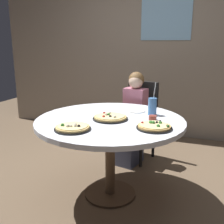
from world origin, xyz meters
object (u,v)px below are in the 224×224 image
at_px(dining_table, 110,128).
at_px(chair_wooden, 139,116).
at_px(pizza_veggie, 110,117).
at_px(pizza_cheese, 154,127).
at_px(sauce_bowl, 153,118).
at_px(plate_small, 136,111).
at_px(pizza_pepperoni, 73,128).
at_px(soda_cup, 152,106).
at_px(diner_child, 132,123).

bearing_deg(dining_table, chair_wooden, 88.78).
height_order(dining_table, pizza_veggie, pizza_veggie).
relative_size(pizza_cheese, sauce_bowl, 4.03).
relative_size(pizza_veggie, sauce_bowl, 4.45).
bearing_deg(pizza_cheese, plate_small, 119.65).
bearing_deg(pizza_pepperoni, soda_cup, 53.24).
xyz_separation_m(chair_wooden, diner_child, (-0.04, -0.18, -0.05)).
relative_size(diner_child, pizza_cheese, 3.83).
xyz_separation_m(pizza_cheese, pizza_pepperoni, (-0.59, -0.25, -0.00)).
relative_size(pizza_veggie, pizza_pepperoni, 1.09).
bearing_deg(chair_wooden, plate_small, -78.48).
bearing_deg(chair_wooden, pizza_pepperoni, -97.76).
distance_m(dining_table, sauce_bowl, 0.39).
bearing_deg(sauce_bowl, pizza_cheese, -75.08).
bearing_deg(diner_child, pizza_veggie, -88.26).
bearing_deg(pizza_pepperoni, diner_child, 82.88).
height_order(dining_table, soda_cup, soda_cup).
bearing_deg(sauce_bowl, soda_cup, 102.96).
relative_size(pizza_pepperoni, plate_small, 1.59).
bearing_deg(diner_child, soda_cup, -57.27).
bearing_deg(chair_wooden, soda_cup, -66.85).
bearing_deg(plate_small, soda_cup, -24.27).
bearing_deg(chair_wooden, diner_child, -101.94).
bearing_deg(pizza_veggie, chair_wooden, 89.24).
relative_size(chair_wooden, soda_cup, 3.09).
relative_size(pizza_cheese, plate_small, 1.57).
bearing_deg(pizza_pepperoni, pizza_cheese, 22.53).
bearing_deg(sauce_bowl, plate_small, 130.73).
height_order(dining_table, chair_wooden, chair_wooden).
height_order(dining_table, plate_small, plate_small).
height_order(chair_wooden, pizza_veggie, chair_wooden).
bearing_deg(soda_cup, sauce_bowl, -77.04).
relative_size(pizza_pepperoni, sauce_bowl, 4.08).
height_order(pizza_cheese, plate_small, pizza_cheese).
bearing_deg(sauce_bowl, dining_table, -165.58).
xyz_separation_m(dining_table, diner_child, (-0.02, 0.79, -0.18)).
xyz_separation_m(dining_table, pizza_veggie, (0.01, -0.01, 0.10)).
height_order(pizza_cheese, soda_cup, soda_cup).
relative_size(pizza_cheese, soda_cup, 0.92).
distance_m(pizza_cheese, sauce_bowl, 0.25).
bearing_deg(plate_small, pizza_cheese, -60.35).
distance_m(dining_table, pizza_pepperoni, 0.44).
distance_m(chair_wooden, pizza_cheese, 1.21).
bearing_deg(pizza_veggie, diner_child, 91.74).
xyz_separation_m(pizza_cheese, soda_cup, (-0.10, 0.41, 0.06)).
distance_m(dining_table, pizza_veggie, 0.11).
xyz_separation_m(pizza_cheese, plate_small, (-0.28, 0.49, -0.01)).
xyz_separation_m(chair_wooden, pizza_pepperoni, (-0.19, -1.36, 0.24)).
relative_size(pizza_veggie, soda_cup, 1.01).
relative_size(diner_child, soda_cup, 3.52).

